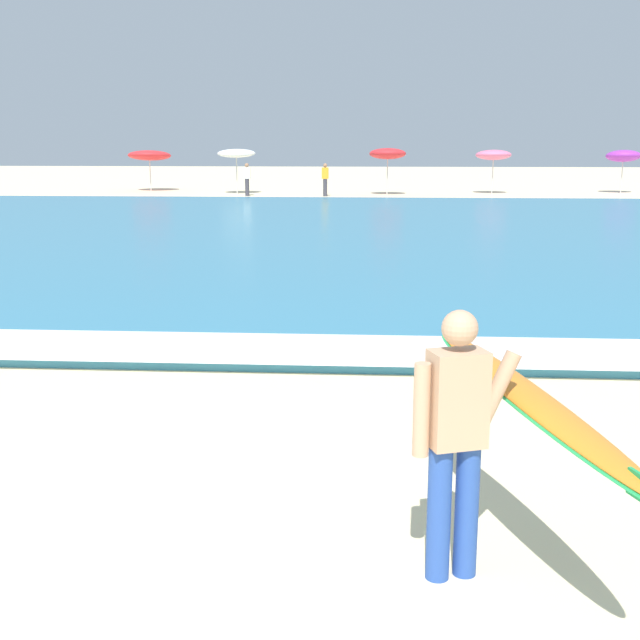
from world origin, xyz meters
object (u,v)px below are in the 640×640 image
object	(u,v)px
surfer_with_board	(494,418)
beachgoer_near_row_left	(325,179)
beach_umbrella_1	(236,153)
beachgoer_near_row_mid	(247,178)
beach_umbrella_3	(493,155)
beach_umbrella_4	(623,156)
beach_umbrella_2	(388,154)
beach_umbrella_0	(149,155)

from	to	relation	value
surfer_with_board	beachgoer_near_row_left	size ratio (longest dim) A/B	1.70
beach_umbrella_1	beachgoer_near_row_mid	world-z (taller)	beach_umbrella_1
beach_umbrella_3	beach_umbrella_4	world-z (taller)	beach_umbrella_4
beachgoer_near_row_left	beach_umbrella_4	bearing A→B (deg)	12.57
beach_umbrella_2	beachgoer_near_row_mid	distance (m)	7.04
beach_umbrella_0	beach_umbrella_4	world-z (taller)	beach_umbrella_4
beach_umbrella_0	beachgoer_near_row_mid	world-z (taller)	beach_umbrella_0
beach_umbrella_1	beachgoer_near_row_mid	xyz separation A→B (m)	(0.77, -1.61, -1.17)
beach_umbrella_3	beachgoer_near_row_left	distance (m)	8.77
surfer_with_board	beachgoer_near_row_mid	world-z (taller)	surfer_with_board
beach_umbrella_2	beach_umbrella_3	size ratio (longest dim) A/B	1.04
beach_umbrella_1	beach_umbrella_2	world-z (taller)	beach_umbrella_2
beach_umbrella_3	beach_umbrella_2	bearing A→B (deg)	-166.85
surfer_with_board	beach_umbrella_1	distance (m)	37.47
surfer_with_board	beachgoer_near_row_left	bearing A→B (deg)	95.15
surfer_with_board	beach_umbrella_1	bearing A→B (deg)	101.93
beach_umbrella_1	beach_umbrella_4	xyz separation A→B (m)	(19.62, 1.79, -0.14)
beach_umbrella_0	surfer_with_board	bearing A→B (deg)	-71.75
beach_umbrella_2	beachgoer_near_row_mid	bearing A→B (deg)	-169.82
beach_umbrella_2	beach_umbrella_4	distance (m)	12.22
beach_umbrella_4	beachgoer_near_row_left	world-z (taller)	beach_umbrella_4
beach_umbrella_4	beachgoer_near_row_left	xyz separation A→B (m)	(-15.04, -3.35, -1.03)
surfer_with_board	beachgoer_near_row_left	world-z (taller)	surfer_with_board
beachgoer_near_row_left	beachgoer_near_row_mid	size ratio (longest dim) A/B	1.00
beachgoer_near_row_mid	beach_umbrella_4	bearing A→B (deg)	10.21
surfer_with_board	beach_umbrella_4	bearing A→B (deg)	72.83
beach_umbrella_1	beach_umbrella_2	xyz separation A→B (m)	(7.60, -0.38, -0.00)
beach_umbrella_3	beach_umbrella_0	bearing A→B (deg)	176.16
surfer_with_board	beach_umbrella_2	size ratio (longest dim) A/B	1.15
surfer_with_board	beach_umbrella_1	world-z (taller)	beach_umbrella_1
beach_umbrella_0	beach_umbrella_4	size ratio (longest dim) A/B	1.02
beach_umbrella_1	beach_umbrella_4	world-z (taller)	beach_umbrella_1
beachgoer_near_row_mid	beach_umbrella_0	bearing A→B (deg)	147.58
beach_umbrella_0	beach_umbrella_1	distance (m)	5.44
surfer_with_board	beach_umbrella_2	distance (m)	36.28
beach_umbrella_2	surfer_with_board	bearing A→B (deg)	-89.77
surfer_with_board	beachgoer_near_row_mid	bearing A→B (deg)	101.26
beach_umbrella_4	beach_umbrella_0	bearing A→B (deg)	179.34
beach_umbrella_2	beach_umbrella_4	size ratio (longest dim) A/B	1.04
beach_umbrella_1	beachgoer_near_row_mid	size ratio (longest dim) A/B	1.44
beach_umbrella_3	beachgoer_near_row_left	bearing A→B (deg)	-163.78
beach_umbrella_2	beach_umbrella_4	xyz separation A→B (m)	(12.02, 2.17, -0.14)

